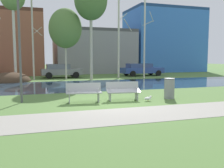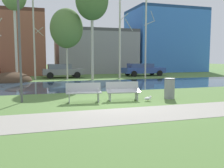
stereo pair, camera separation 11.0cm
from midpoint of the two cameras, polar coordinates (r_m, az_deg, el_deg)
ground_plane at (r=20.55m, az=-9.17°, el=0.34°), size 120.00×120.00×0.00m
paved_path_strip at (r=8.72m, az=3.17°, el=-7.20°), size 60.00×2.37×0.01m
river_band at (r=18.30m, az=-8.10°, el=-0.32°), size 80.00×7.51×0.01m
soil_mound at (r=22.92m, az=-22.74°, el=0.53°), size 3.52×3.22×1.61m
bench_left at (r=11.24m, az=-6.83°, el=-1.84°), size 1.65×0.73×0.87m
bench_right at (r=11.74m, az=2.33°, el=-1.47°), size 1.65×0.73×0.87m
trash_bin at (r=12.54m, az=12.89°, el=-0.90°), size 0.53×0.53×1.01m
seagull at (r=11.61m, az=8.09°, el=-3.31°), size 0.41×0.15×0.25m
streetlamp at (r=11.87m, az=-21.12°, el=15.01°), size 0.32×0.32×5.99m
birch_center_left at (r=23.90m, az=-17.98°, el=10.28°), size 0.92×1.67×7.77m
birch_center at (r=23.87m, az=-10.90°, el=12.53°), size 3.05×3.05×6.60m
birch_center_right at (r=23.70m, az=-5.07°, el=18.68°), size 3.01×3.01×9.31m
birch_right at (r=25.11m, az=1.51°, el=10.91°), size 1.45×2.19×8.17m
birch_far_right at (r=25.31m, az=7.47°, el=11.27°), size 1.00×1.84×8.58m
parked_sedan_second_grey at (r=25.83m, az=-11.94°, el=3.09°), size 4.07×2.10×1.41m
parked_hatch_third_blue at (r=28.34m, az=6.70°, el=3.43°), size 4.80×2.16×1.41m
building_grey_warehouse at (r=35.01m, az=-4.50°, el=7.47°), size 10.54×7.71×5.84m
building_blue_store at (r=39.35m, az=11.71°, el=9.75°), size 10.81×7.33×9.34m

